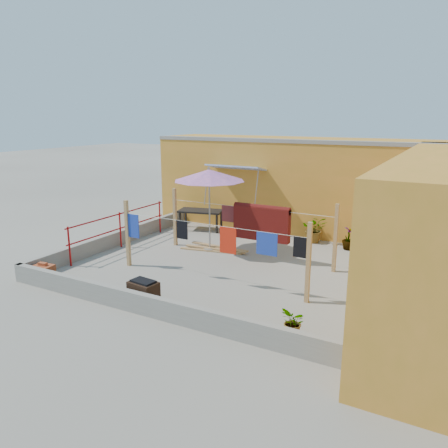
# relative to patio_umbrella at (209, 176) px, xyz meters

# --- Properties ---
(ground) EXTENTS (80.00, 80.00, 0.00)m
(ground) POSITION_rel_patio_umbrella_xyz_m (1.29, -0.87, -2.26)
(ground) COLOR #9E998E
(ground) RESTS_ON ground
(wall_back) EXTENTS (11.00, 3.27, 3.21)m
(wall_back) POSITION_rel_patio_umbrella_xyz_m (1.79, 3.82, -0.65)
(wall_back) COLOR orange
(wall_back) RESTS_ON ground
(parapet_front) EXTENTS (8.30, 0.16, 0.44)m
(parapet_front) POSITION_rel_patio_umbrella_xyz_m (1.29, -4.45, -2.04)
(parapet_front) COLOR gray
(parapet_front) RESTS_ON ground
(parapet_left) EXTENTS (0.16, 7.30, 0.44)m
(parapet_left) POSITION_rel_patio_umbrella_xyz_m (-2.79, -0.87, -2.04)
(parapet_left) COLOR gray
(parapet_left) RESTS_ON ground
(red_railing) EXTENTS (0.05, 4.20, 1.10)m
(red_railing) POSITION_rel_patio_umbrella_xyz_m (-2.56, -1.07, -1.54)
(red_railing) COLOR #A01011
(red_railing) RESTS_ON ground
(clothesline_rig) EXTENTS (5.09, 2.35, 1.80)m
(clothesline_rig) POSITION_rel_patio_umbrella_xyz_m (1.64, -0.33, -1.23)
(clothesline_rig) COLOR tan
(clothesline_rig) RESTS_ON ground
(patio_umbrella) EXTENTS (2.19, 2.19, 2.52)m
(patio_umbrella) POSITION_rel_patio_umbrella_xyz_m (0.00, 0.00, 0.00)
(patio_umbrella) COLOR gray
(patio_umbrella) RESTS_ON ground
(outdoor_table) EXTENTS (1.68, 1.12, 0.72)m
(outdoor_table) POSITION_rel_patio_umbrella_xyz_m (-1.49, 1.90, -1.61)
(outdoor_table) COLOR black
(outdoor_table) RESTS_ON ground
(brick_stack) EXTENTS (0.53, 0.42, 0.42)m
(brick_stack) POSITION_rel_patio_umbrella_xyz_m (-2.41, -4.07, -2.08)
(brick_stack) COLOR #B45429
(brick_stack) RESTS_ON ground
(lumber_pile) EXTENTS (2.08, 0.59, 0.13)m
(lumber_pile) POSITION_rel_patio_umbrella_xyz_m (0.19, -0.00, -2.20)
(lumber_pile) COLOR tan
(lumber_pile) RESTS_ON ground
(brazier) EXTENTS (0.66, 0.48, 0.55)m
(brazier) POSITION_rel_patio_umbrella_xyz_m (0.75, -4.07, -1.99)
(brazier) COLOR black
(brazier) RESTS_ON ground
(white_basin) EXTENTS (0.45, 0.45, 0.08)m
(white_basin) POSITION_rel_patio_umbrella_xyz_m (1.24, -4.07, -2.22)
(white_basin) COLOR white
(white_basin) RESTS_ON ground
(water_jug_a) EXTENTS (0.24, 0.24, 0.38)m
(water_jug_a) POSITION_rel_patio_umbrella_xyz_m (4.99, 0.62, -2.09)
(water_jug_a) COLOR white
(water_jug_a) RESTS_ON ground
(water_jug_b) EXTENTS (0.21, 0.21, 0.32)m
(water_jug_b) POSITION_rel_patio_umbrella_xyz_m (4.87, -0.29, -2.12)
(water_jug_b) COLOR white
(water_jug_b) RESTS_ON ground
(green_hose) EXTENTS (0.54, 0.54, 0.08)m
(green_hose) POSITION_rel_patio_umbrella_xyz_m (4.99, 1.48, -2.22)
(green_hose) COLOR #1C7E23
(green_hose) RESTS_ON ground
(plant_back_a) EXTENTS (0.96, 0.90, 0.86)m
(plant_back_a) POSITION_rel_patio_umbrella_xyz_m (2.52, 2.33, -1.83)
(plant_back_a) COLOR #225C1A
(plant_back_a) RESTS_ON ground
(plant_back_b) EXTENTS (0.50, 0.50, 0.70)m
(plant_back_b) POSITION_rel_patio_umbrella_xyz_m (3.67, 2.06, -1.91)
(plant_back_b) COLOR #225C1A
(plant_back_b) RESTS_ON ground
(plant_right_a) EXTENTS (0.50, 0.52, 0.82)m
(plant_right_a) POSITION_rel_patio_umbrella_xyz_m (4.99, 1.08, -1.85)
(plant_right_a) COLOR #225C1A
(plant_right_a) RESTS_ON ground
(plant_right_b) EXTENTS (0.45, 0.44, 0.64)m
(plant_right_b) POSITION_rel_patio_umbrella_xyz_m (4.72, -0.24, -1.94)
(plant_right_b) COLOR #225C1A
(plant_right_b) RESTS_ON ground
(plant_right_c) EXTENTS (0.60, 0.63, 0.54)m
(plant_right_c) POSITION_rel_patio_umbrella_xyz_m (4.05, -3.85, -1.99)
(plant_right_c) COLOR #225C1A
(plant_right_c) RESTS_ON ground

